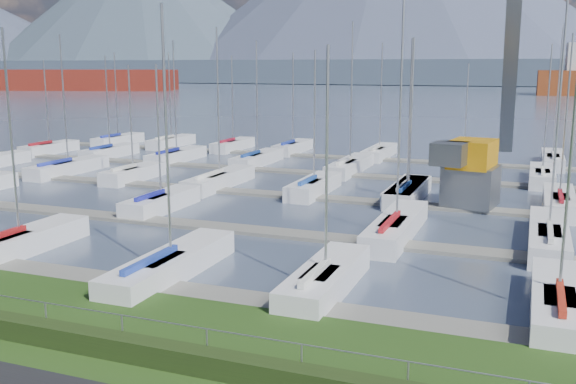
% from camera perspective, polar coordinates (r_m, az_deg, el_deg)
% --- Properties ---
extents(water, '(800.00, 540.00, 0.20)m').
position_cam_1_polar(water, '(276.20, 18.94, 8.63)').
color(water, '#48546A').
extents(hedge, '(80.00, 0.70, 0.70)m').
position_cam_1_polar(hedge, '(20.60, -12.79, -13.58)').
color(hedge, '#233513').
rests_on(hedge, grass).
extents(fence, '(80.00, 0.04, 0.04)m').
position_cam_1_polar(fence, '(20.57, -12.26, -11.02)').
color(fence, '#9C9EA5').
rests_on(fence, grass).
extents(foothill, '(900.00, 80.00, 12.00)m').
position_cam_1_polar(foothill, '(346.01, 19.48, 10.04)').
color(foothill, '#465467').
rests_on(foothill, water).
extents(mountains, '(1190.00, 360.00, 115.00)m').
position_cam_1_polar(mountains, '(422.17, 21.22, 15.55)').
color(mountains, '#414960').
rests_on(mountains, water).
extents(docks, '(90.00, 41.60, 0.25)m').
position_cam_1_polar(docks, '(44.12, 6.51, -0.82)').
color(docks, slate).
rests_on(docks, water).
extents(crane, '(4.81, 13.35, 22.35)m').
position_cam_1_polar(crane, '(44.10, 16.95, 6.05)').
color(crane, slate).
rests_on(crane, water).
extents(cargo_ship_west, '(96.51, 43.33, 21.50)m').
position_cam_1_polar(cargo_ship_west, '(268.52, -21.15, 9.28)').
color(cargo_ship_west, maroon).
rests_on(cargo_ship_west, water).
extents(sailboat_fleet, '(76.26, 50.25, 13.57)m').
position_cam_1_polar(sailboat_fleet, '(46.18, 6.16, 6.80)').
color(sailboat_fleet, '#1B4396').
rests_on(sailboat_fleet, water).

